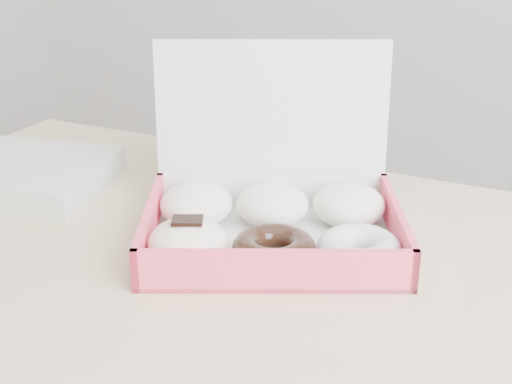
% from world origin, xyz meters
% --- Properties ---
extents(table, '(1.20, 0.80, 0.75)m').
position_xyz_m(table, '(0.00, 0.00, 0.67)').
color(table, tan).
rests_on(table, ground).
extents(donut_box, '(0.37, 0.34, 0.22)m').
position_xyz_m(donut_box, '(-0.04, 0.13, 0.78)').
color(donut_box, silver).
rests_on(donut_box, table).
extents(newspapers, '(0.27, 0.23, 0.04)m').
position_xyz_m(newspapers, '(-0.42, 0.13, 0.77)').
color(newspapers, beige).
rests_on(newspapers, table).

